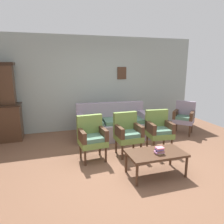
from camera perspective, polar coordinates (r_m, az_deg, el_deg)
name	(u,v)px	position (r m, az deg, el deg)	size (l,w,h in m)	color
ground_plane	(123,166)	(4.16, 2.92, -14.50)	(7.68, 7.68, 0.00)	brown
wall_back_with_decor	(92,84)	(6.26, -5.32, 7.63)	(6.40, 0.09, 2.70)	#939E99
floral_couch	(113,126)	(5.57, 0.14, -3.70)	(1.90, 0.94, 0.90)	gray
armchair_near_couch_end	(92,136)	(4.28, -5.48, -6.46)	(0.56, 0.53, 0.90)	olive
armchair_near_cabinet	(128,132)	(4.53, 4.25, -5.38)	(0.53, 0.50, 0.90)	olive
armchair_row_middle	(159,129)	(4.85, 12.56, -4.39)	(0.56, 0.54, 0.90)	olive
wingback_chair_by_fireplace	(184,116)	(6.19, 18.93, -1.07)	(0.71, 0.71, 0.90)	gray
coffee_table	(156,155)	(3.81, 11.82, -11.24)	(1.00, 0.56, 0.42)	#472D1E
book_stack_on_table	(159,151)	(3.72, 12.72, -10.15)	(0.16, 0.11, 0.11)	tan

